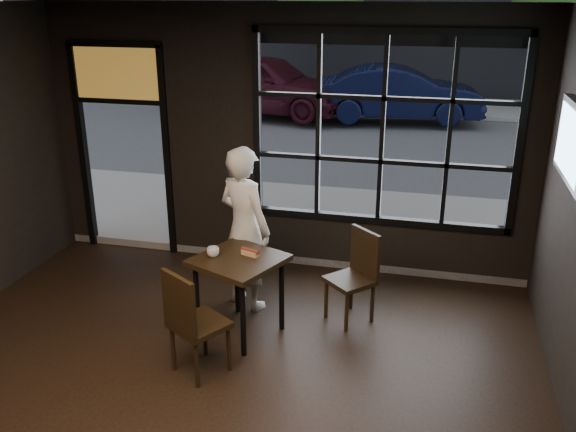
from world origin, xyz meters
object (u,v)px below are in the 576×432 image
(man, at_px, (245,228))
(navy_car, at_px, (399,94))
(chair_near, at_px, (199,321))
(cafe_table, at_px, (240,295))

(man, height_order, navy_car, man)
(chair_near, bearing_deg, man, -58.80)
(navy_car, bearing_deg, man, 166.60)
(chair_near, xyz_separation_m, navy_car, (0.94, 11.49, 0.27))
(cafe_table, height_order, man, man)
(cafe_table, bearing_deg, navy_car, 108.69)
(chair_near, bearing_deg, navy_car, -62.64)
(chair_near, distance_m, man, 1.38)
(chair_near, xyz_separation_m, man, (0.02, 1.32, 0.39))
(cafe_table, relative_size, man, 0.46)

